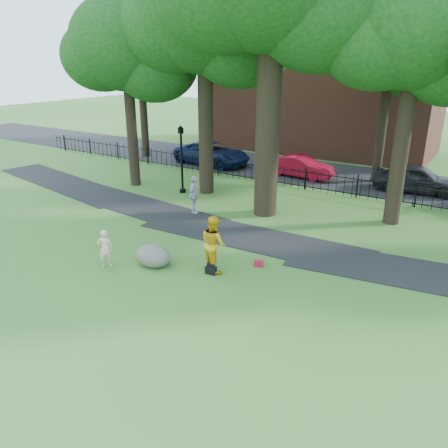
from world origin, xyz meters
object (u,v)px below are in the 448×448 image
Objects in this scene: lamppost at (182,160)px; red_sedan at (301,166)px; woman at (105,249)px; man at (214,243)px; boulder at (153,255)px.

red_sedan is at bearing 72.93° from lamppost.
woman is 3.91m from man.
boulder is 14.77m from red_sedan.
boulder is 0.37× the size of lamppost.
man reaches higher than boulder.
boulder is at bearing 49.72° from man.
lamppost is at bearing 120.94° from boulder.
lamppost is (-4.78, 7.98, 1.43)m from boulder.
lamppost reaches higher than boulder.
boulder is 0.34× the size of red_sedan.
woman reaches higher than red_sedan.
lamppost is at bearing -18.83° from man.
lamppost reaches higher than red_sedan.
boulder is at bearing -44.02° from lamppost.
woman is 0.39× the size of lamppost.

